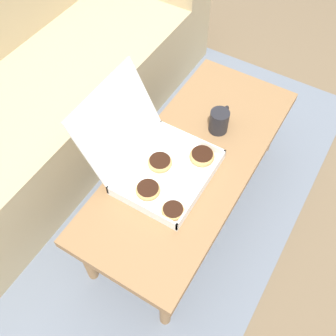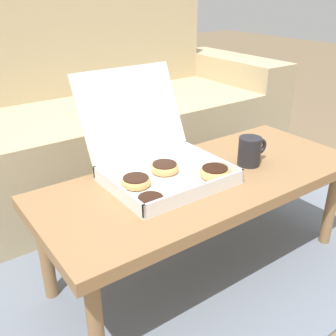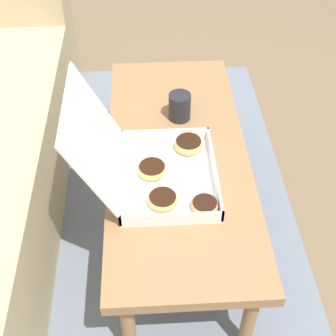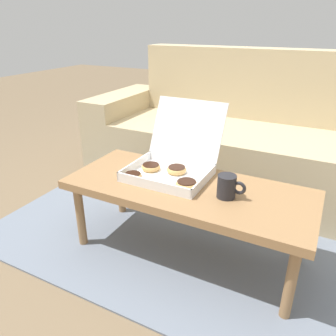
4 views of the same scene
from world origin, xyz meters
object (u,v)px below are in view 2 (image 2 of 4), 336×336
coffee_mug (250,151)px  coffee_table (204,187)px  couch (91,126)px  pastry_box (160,160)px

coffee_mug → coffee_table: bearing=174.2°
couch → coffee_table: 0.91m
pastry_box → coffee_mug: (0.32, -0.11, -0.01)m
pastry_box → coffee_mug: pastry_box is taller
coffee_table → coffee_mug: size_ratio=9.18×
couch → coffee_mug: (0.20, -0.93, 0.13)m
pastry_box → couch: bearing=81.2°
couch → coffee_mug: couch is taller
couch → coffee_mug: size_ratio=16.76×
coffee_table → coffee_mug: 0.22m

